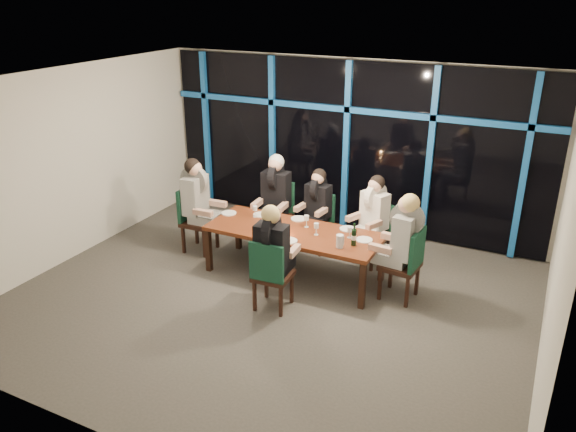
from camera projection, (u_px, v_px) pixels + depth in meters
The scene contains 29 objects.
room at pixel (267, 161), 7.14m from camera, with size 7.04×7.00×3.02m.
window_wall at pixel (348, 144), 9.75m from camera, with size 6.86×0.43×2.94m.
dining_table at pixel (294, 234), 8.32m from camera, with size 2.60×1.00×0.75m.
chair_far_left at pixel (278, 210), 9.45m from camera, with size 0.53×0.53×1.07m.
chair_far_mid at pixel (319, 219), 9.26m from camera, with size 0.49×0.49×0.96m.
chair_far_right at pixel (375, 230), 8.79m from camera, with size 0.60×0.60×0.99m.
chair_end_left at pixel (194, 216), 9.19m from camera, with size 0.52×0.52×1.08m.
chair_end_right at pixel (407, 261), 7.70m from camera, with size 0.54×0.54×1.07m.
chair_near_mid at pixel (270, 272), 7.44m from camera, with size 0.51×0.51×1.03m.
diner_far_left at pixel (275, 188), 9.21m from camera, with size 0.55×0.68×1.05m.
diner_far_mid at pixel (317, 199), 9.06m from camera, with size 0.50×0.62×0.93m.
diner_far_right at pixel (373, 208), 8.59m from camera, with size 0.61×0.68×0.97m.
diner_end_left at pixel (197, 192), 9.00m from camera, with size 0.68×0.55×1.05m.
diner_end_right at pixel (403, 231), 7.59m from camera, with size 0.69×0.56×1.04m.
diner_near_mid at pixel (273, 242), 7.36m from camera, with size 0.53×0.66×1.01m.
plate_far_left at pixel (261, 215), 8.83m from camera, with size 0.24×0.24×0.01m, color white.
plate_far_mid at pixel (299, 219), 8.68m from camera, with size 0.24×0.24×0.01m, color white.
plate_far_right at pixel (348, 229), 8.32m from camera, with size 0.24×0.24×0.01m, color white.
plate_end_left at pixel (229, 213), 8.89m from camera, with size 0.24×0.24×0.01m, color white.
plate_end_right at pixel (364, 240), 7.96m from camera, with size 0.24×0.24×0.01m, color white.
plate_near_mid at pixel (289, 241), 7.93m from camera, with size 0.24×0.24×0.01m, color white.
wine_bottle at pixel (354, 237), 7.77m from camera, with size 0.07×0.07×0.33m.
water_pitcher at pixel (340, 241), 7.71m from camera, with size 0.12×0.10×0.19m.
tea_light at pixel (284, 233), 8.16m from camera, with size 0.05×0.05×0.03m, color #FFAD4C.
wine_glass_a at pixel (278, 221), 8.27m from camera, with size 0.07×0.07×0.17m.
wine_glass_b at pixel (307, 219), 8.35m from camera, with size 0.07×0.07×0.19m.
wine_glass_c at pixel (316, 226), 8.09m from camera, with size 0.07×0.07×0.18m.
wine_glass_d at pixel (255, 209), 8.72m from camera, with size 0.07×0.07×0.18m.
wine_glass_e at pixel (349, 230), 8.00m from camera, with size 0.06×0.06×0.17m.
Camera 1 is at (3.28, -6.04, 4.11)m, focal length 35.00 mm.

